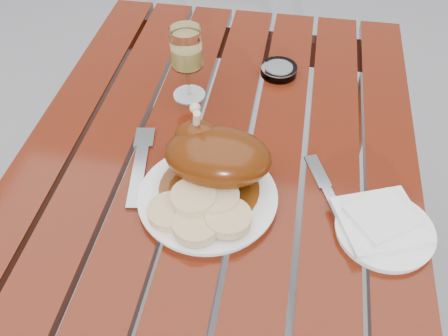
# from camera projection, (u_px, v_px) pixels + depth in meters

# --- Properties ---
(ground) EXTENTS (60.00, 60.00, 0.00)m
(ground) POSITION_uv_depth(u_px,v_px,m) (219.00, 331.00, 1.54)
(ground) COLOR slate
(ground) RESTS_ON ground
(table) EXTENTS (0.80, 1.20, 0.75)m
(table) POSITION_uv_depth(u_px,v_px,m) (218.00, 263.00, 1.27)
(table) COLOR #65190C
(table) RESTS_ON ground
(dinner_plate) EXTENTS (0.34, 0.34, 0.02)m
(dinner_plate) POSITION_uv_depth(u_px,v_px,m) (208.00, 198.00, 0.92)
(dinner_plate) COLOR white
(dinner_plate) RESTS_ON table
(roast_duck) EXTENTS (0.20, 0.19, 0.14)m
(roast_duck) POSITION_uv_depth(u_px,v_px,m) (214.00, 155.00, 0.91)
(roast_duck) COLOR #602B0B
(roast_duck) RESTS_ON dinner_plate
(bread_dumplings) EXTENTS (0.18, 0.14, 0.03)m
(bread_dumplings) POSITION_uv_depth(u_px,v_px,m) (201.00, 210.00, 0.87)
(bread_dumplings) COLOR #E0C088
(bread_dumplings) RESTS_ON dinner_plate
(wine_glass) EXTENTS (0.10, 0.10, 0.17)m
(wine_glass) POSITION_uv_depth(u_px,v_px,m) (187.00, 64.00, 1.08)
(wine_glass) COLOR #D0B75E
(wine_glass) RESTS_ON table
(side_plate) EXTENTS (0.18, 0.18, 0.01)m
(side_plate) POSITION_uv_depth(u_px,v_px,m) (384.00, 231.00, 0.87)
(side_plate) COLOR white
(side_plate) RESTS_ON table
(napkin) EXTENTS (0.18, 0.17, 0.01)m
(napkin) POSITION_uv_depth(u_px,v_px,m) (380.00, 221.00, 0.87)
(napkin) COLOR white
(napkin) RESTS_ON side_plate
(ashtray) EXTENTS (0.11, 0.11, 0.02)m
(ashtray) POSITION_uv_depth(u_px,v_px,m) (279.00, 70.00, 1.19)
(ashtray) COLOR #B2B7BC
(ashtray) RESTS_ON table
(fork) EXTENTS (0.06, 0.20, 0.01)m
(fork) POSITION_uv_depth(u_px,v_px,m) (139.00, 169.00, 0.98)
(fork) COLOR gray
(fork) RESTS_ON table
(knife) EXTENTS (0.09, 0.19, 0.01)m
(knife) POSITION_uv_depth(u_px,v_px,m) (334.00, 205.00, 0.91)
(knife) COLOR gray
(knife) RESTS_ON table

